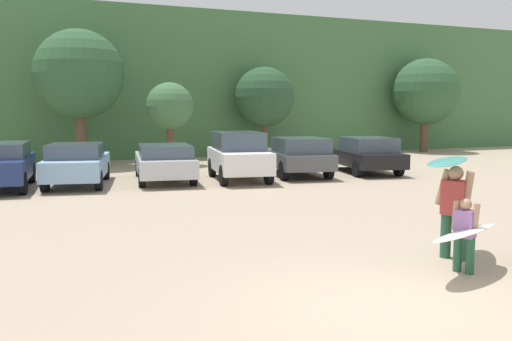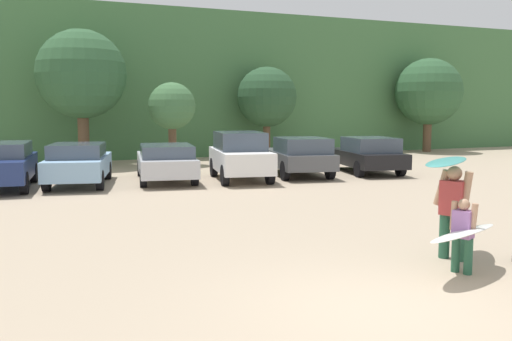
# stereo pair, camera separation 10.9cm
# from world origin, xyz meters

# --- Properties ---
(ground_plane) EXTENTS (120.00, 120.00, 0.00)m
(ground_plane) POSITION_xyz_m (0.00, 0.00, 0.00)
(ground_plane) COLOR tan
(hillside_ridge) EXTENTS (108.00, 12.00, 7.75)m
(hillside_ridge) POSITION_xyz_m (0.00, 28.41, 3.88)
(hillside_ridge) COLOR #427042
(hillside_ridge) RESTS_ON ground_plane
(tree_far_right) EXTENTS (3.92, 3.92, 6.05)m
(tree_far_right) POSITION_xyz_m (-1.87, 19.96, 4.07)
(tree_far_right) COLOR brown
(tree_far_right) RESTS_ON ground_plane
(tree_center) EXTENTS (2.13, 2.13, 3.77)m
(tree_center) POSITION_xyz_m (1.93, 19.01, 2.66)
(tree_center) COLOR brown
(tree_center) RESTS_ON ground_plane
(tree_right) EXTENTS (3.13, 3.13, 4.75)m
(tree_right) POSITION_xyz_m (7.49, 20.99, 3.16)
(tree_right) COLOR brown
(tree_right) RESTS_ON ground_plane
(tree_center_left) EXTENTS (3.92, 3.92, 5.52)m
(tree_center_left) POSITION_xyz_m (17.85, 20.84, 3.54)
(tree_center_left) COLOR brown
(tree_center_left) RESTS_ON ground_plane
(parked_car_navy) EXTENTS (2.17, 4.43, 1.50)m
(parked_car_navy) POSITION_xyz_m (-4.96, 13.76, 0.82)
(parked_car_navy) COLOR navy
(parked_car_navy) RESTS_ON ground_plane
(parked_car_sky_blue) EXTENTS (2.69, 4.55, 1.43)m
(parked_car_sky_blue) POSITION_xyz_m (-2.62, 13.71, 0.76)
(parked_car_sky_blue) COLOR #84ADD1
(parked_car_sky_blue) RESTS_ON ground_plane
(parked_car_silver) EXTENTS (2.61, 4.97, 1.33)m
(parked_car_silver) POSITION_xyz_m (0.36, 13.67, 0.72)
(parked_car_silver) COLOR silver
(parked_car_silver) RESTS_ON ground_plane
(parked_car_white) EXTENTS (2.40, 4.21, 1.75)m
(parked_car_white) POSITION_xyz_m (2.91, 12.88, 0.92)
(parked_car_white) COLOR white
(parked_car_white) RESTS_ON ground_plane
(parked_car_dark_gray) EXTENTS (2.68, 4.65, 1.50)m
(parked_car_dark_gray) POSITION_xyz_m (5.44, 13.21, 0.80)
(parked_car_dark_gray) COLOR #4C4F54
(parked_car_dark_gray) RESTS_ON ground_plane
(parked_car_black) EXTENTS (2.68, 4.62, 1.45)m
(parked_car_black) POSITION_xyz_m (8.45, 13.05, 0.76)
(parked_car_black) COLOR black
(parked_car_black) RESTS_ON ground_plane
(person_adult) EXTENTS (0.43, 0.68, 1.63)m
(person_adult) POSITION_xyz_m (2.53, 1.56, 0.92)
(person_adult) COLOR #26593F
(person_adult) RESTS_ON ground_plane
(person_child) EXTENTS (0.32, 0.45, 1.20)m
(person_child) POSITION_xyz_m (2.11, 0.86, 0.68)
(person_child) COLOR #26593F
(person_child) RESTS_ON ground_plane
(surfboard_teal) EXTENTS (1.97, 1.76, 0.11)m
(surfboard_teal) POSITION_xyz_m (2.39, 1.60, 1.71)
(surfboard_teal) COLOR teal
(surfboard_white) EXTENTS (1.92, 1.18, 0.19)m
(surfboard_white) POSITION_xyz_m (1.99, 0.72, 0.69)
(surfboard_white) COLOR white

